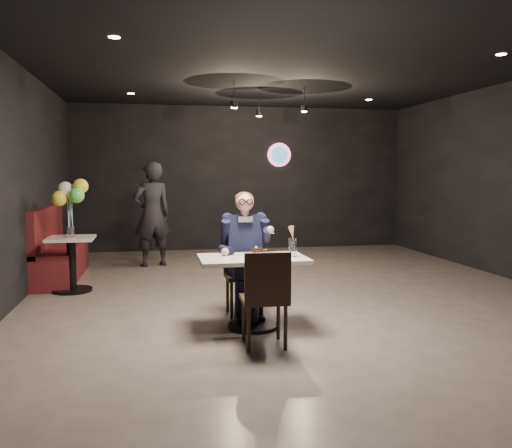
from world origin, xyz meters
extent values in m
plane|color=slate|center=(0.00, 0.00, 0.00)|extent=(9.00, 9.00, 0.00)
cube|color=black|center=(0.00, 2.00, 2.88)|extent=(1.40, 1.20, 0.36)
cube|color=silver|center=(-0.84, -1.42, 0.38)|extent=(1.10, 0.70, 0.75)
cube|color=black|center=(-0.84, -0.87, 0.46)|extent=(0.42, 0.46, 0.92)
cube|color=black|center=(-0.84, -2.00, 0.46)|extent=(0.43, 0.47, 0.92)
cube|color=black|center=(-0.84, -0.87, 0.72)|extent=(0.60, 0.80, 1.44)
cylinder|color=white|center=(-0.78, -1.48, 0.76)|extent=(0.20, 0.20, 0.01)
cube|color=black|center=(-0.79, -1.52, 0.80)|extent=(0.14, 0.13, 0.08)
ellipsoid|color=green|center=(-0.74, -1.53, 0.84)|extent=(0.07, 0.04, 0.01)
cylinder|color=silver|center=(-0.42, -1.46, 0.84)|extent=(0.08, 0.08, 0.19)
cone|color=tan|center=(-0.43, -1.45, 1.00)|extent=(0.08, 0.08, 0.14)
cube|color=#4F1311|center=(-3.25, 1.76, 0.55)|extent=(0.55, 2.20, 1.10)
cube|color=silver|center=(-2.95, 0.76, 0.38)|extent=(0.61, 0.61, 0.76)
cylinder|color=silver|center=(-2.95, 0.76, 0.82)|extent=(0.10, 0.10, 0.14)
cube|color=yellow|center=(-2.95, 0.76, 1.21)|extent=(0.38, 0.38, 0.62)
imported|color=black|center=(-1.87, 2.63, 0.90)|extent=(0.76, 0.61, 1.81)
camera|label=1|loc=(-1.82, -6.86, 1.61)|focal=38.00mm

